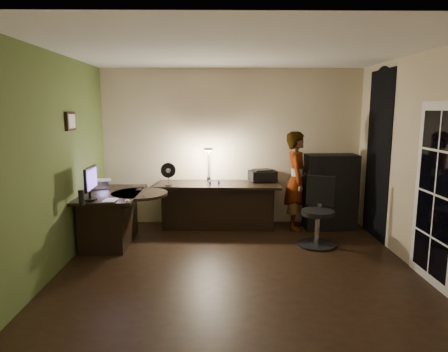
{
  "coord_description": "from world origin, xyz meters",
  "views": [
    {
      "loc": [
        -0.23,
        -4.96,
        2.01
      ],
      "look_at": [
        -0.15,
        1.05,
        1.0
      ],
      "focal_mm": 32.0,
      "sensor_mm": 36.0,
      "label": 1
    }
  ],
  "objects_px": {
    "cabinet": "(330,192)",
    "monitor": "(90,188)",
    "person": "(297,181)",
    "office_chair": "(318,212)",
    "desk_left": "(113,218)",
    "desk_right": "(218,206)"
  },
  "relations": [
    {
      "from": "monitor",
      "to": "person",
      "type": "xyz_separation_m",
      "value": [
        3.06,
        1.21,
        -0.13
      ]
    },
    {
      "from": "cabinet",
      "to": "monitor",
      "type": "height_order",
      "value": "cabinet"
    },
    {
      "from": "cabinet",
      "to": "desk_left",
      "type": "bearing_deg",
      "value": -170.81
    },
    {
      "from": "monitor",
      "to": "office_chair",
      "type": "bearing_deg",
      "value": 4.64
    },
    {
      "from": "desk_right",
      "to": "cabinet",
      "type": "bearing_deg",
      "value": 1.82
    },
    {
      "from": "office_chair",
      "to": "person",
      "type": "height_order",
      "value": "person"
    },
    {
      "from": "office_chair",
      "to": "person",
      "type": "xyz_separation_m",
      "value": [
        -0.15,
        0.87,
        0.32
      ]
    },
    {
      "from": "desk_left",
      "to": "cabinet",
      "type": "relative_size",
      "value": 1.07
    },
    {
      "from": "desk_right",
      "to": "person",
      "type": "height_order",
      "value": "person"
    },
    {
      "from": "cabinet",
      "to": "person",
      "type": "height_order",
      "value": "person"
    },
    {
      "from": "cabinet",
      "to": "person",
      "type": "bearing_deg",
      "value": 178.51
    },
    {
      "from": "desk_right",
      "to": "monitor",
      "type": "relative_size",
      "value": 4.23
    },
    {
      "from": "monitor",
      "to": "office_chair",
      "type": "distance_m",
      "value": 3.26
    },
    {
      "from": "cabinet",
      "to": "monitor",
      "type": "distance_m",
      "value": 3.85
    },
    {
      "from": "cabinet",
      "to": "office_chair",
      "type": "relative_size",
      "value": 1.24
    },
    {
      "from": "desk_left",
      "to": "monitor",
      "type": "bearing_deg",
      "value": -107.41
    },
    {
      "from": "cabinet",
      "to": "desk_right",
      "type": "bearing_deg",
      "value": 176.53
    },
    {
      "from": "desk_left",
      "to": "monitor",
      "type": "distance_m",
      "value": 0.78
    },
    {
      "from": "person",
      "to": "monitor",
      "type": "bearing_deg",
      "value": 120.53
    },
    {
      "from": "monitor",
      "to": "person",
      "type": "relative_size",
      "value": 0.3
    },
    {
      "from": "cabinet",
      "to": "person",
      "type": "xyz_separation_m",
      "value": [
        -0.58,
        -0.01,
        0.19
      ]
    },
    {
      "from": "cabinet",
      "to": "person",
      "type": "distance_m",
      "value": 0.61
    }
  ]
}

